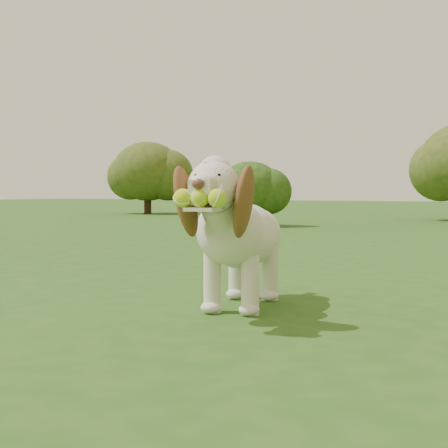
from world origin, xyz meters
The scene contains 4 objects.
ground centered at (0.00, 0.00, 0.00)m, with size 80.00×80.00×0.00m, color #254F16.
dog centered at (0.26, 0.36, 0.45)m, with size 0.63×1.30×0.85m.
shrub_a centered at (-3.67, 7.93, 0.74)m, with size 1.21×1.21×1.25m.
shrub_g centered at (-9.48, 12.32, 1.27)m, with size 2.09×2.09×2.16m.
Camera 1 is at (1.97, -2.72, 0.67)m, focal length 50.00 mm.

